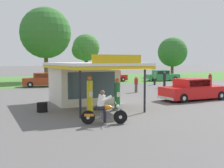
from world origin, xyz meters
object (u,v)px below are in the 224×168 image
Objects in this scene: featured_classic_sedan at (194,90)px; bystander_leaning_by_kiosk at (155,78)px; bystander_standing_back_lot at (107,83)px; spare_tire_stack at (42,107)px; bystander_chatting_near_pumps at (210,81)px; motorcycle_with_rider at (103,110)px; bystander_strolling_foreground at (164,79)px; parked_car_back_row_centre at (162,76)px; parked_car_back_row_centre_right at (47,80)px; bystander_admiring_sedan at (136,84)px; gas_pump_offside at (117,95)px; gas_pump_nearside at (90,95)px; parked_car_back_row_far_right at (110,77)px.

featured_classic_sedan is 3.64× the size of bystander_leaning_by_kiosk.
bystander_standing_back_lot is 2.58× the size of spare_tire_stack.
bystander_chatting_near_pumps is 2.94× the size of spare_tire_stack.
motorcycle_with_rider is 18.66m from bystander_strolling_foreground.
parked_car_back_row_centre is at bearing 48.03° from bystander_leaning_by_kiosk.
parked_car_back_row_centre_right reaches higher than bystander_admiring_sedan.
bystander_standing_back_lot reaches higher than bystander_admiring_sedan.
parked_car_back_row_centre is 3.40× the size of bystander_standing_back_lot.
spare_tire_stack is (-11.32, -0.24, -0.46)m from featured_classic_sedan.
bystander_admiring_sedan is 2.54× the size of spare_tire_stack.
motorcycle_with_rider is 29.40m from parked_car_back_row_centre.
bystander_leaning_by_kiosk is (11.87, 13.80, -0.09)m from gas_pump_offside.
spare_tire_stack is (-3.67, -15.84, -0.45)m from parked_car_back_row_centre_right.
featured_classic_sedan is 0.96× the size of parked_car_back_row_centre_right.
parked_car_back_row_centre is 3.49× the size of bystander_leaning_by_kiosk.
gas_pump_offside is 25.57m from parked_car_back_row_centre.
bystander_chatting_near_pumps is (15.29, 6.38, -0.02)m from gas_pump_nearside.
featured_classic_sedan reaches higher than spare_tire_stack.
bystander_strolling_foreground reaches higher than bystander_chatting_near_pumps.
bystander_chatting_near_pumps is at bearing -104.18° from parked_car_back_row_centre.
featured_classic_sedan is at bearing 9.29° from gas_pump_nearside.
gas_pump_offside reaches higher than spare_tire_stack.
bystander_leaning_by_kiosk is at bearing 27.42° from bystander_standing_back_lot.
parked_car_back_row_centre_right is 3.24× the size of bystander_chatting_near_pumps.
parked_car_back_row_centre_right is 13.20m from bystander_strolling_foreground.
bystander_admiring_sedan reaches higher than bystander_leaning_by_kiosk.
gas_pump_nearside reaches higher than bystander_leaning_by_kiosk.
gas_pump_offside is 1.08× the size of bystander_chatting_near_pumps.
motorcycle_with_rider is at bearing -115.41° from parked_car_back_row_far_right.
bystander_standing_back_lot is (4.07, -7.58, 0.10)m from parked_car_back_row_centre_right.
bystander_standing_back_lot reaches higher than parked_car_back_row_far_right.
gas_pump_offside is 1.25× the size of bystander_admiring_sedan.
bystander_leaning_by_kiosk is (4.76, 12.35, 0.05)m from featured_classic_sedan.
bystander_strolling_foreground is at bearing -123.73° from parked_car_back_row_centre.
bystander_admiring_sedan is (-5.05, -2.61, -0.14)m from bystander_strolling_foreground.
bystander_admiring_sedan reaches higher than parked_car_back_row_far_right.
bystander_leaning_by_kiosk is at bearing -68.63° from parked_car_back_row_far_right.
bystander_chatting_near_pumps reaches higher than parked_car_back_row_centre.
spare_tire_stack is (-4.21, 1.21, -0.60)m from gas_pump_offside.
parked_car_back_row_centre is at bearing 46.40° from bystander_admiring_sedan.
parked_car_back_row_far_right is (-7.67, 1.55, -0.04)m from parked_car_back_row_centre.
bystander_standing_back_lot is at bearing -61.79° from parked_car_back_row_centre_right.
spare_tire_stack is at bearing -141.95° from bystander_leaning_by_kiosk.
bystander_standing_back_lot is at bearing -152.58° from bystander_leaning_by_kiosk.
bystander_standing_back_lot is (3.53, 9.47, -0.05)m from gas_pump_offside.
parked_car_back_row_centre_right is at bearing 116.12° from featured_classic_sedan.
parked_car_back_row_centre is 16.07m from bystander_admiring_sedan.
gas_pump_offside is at bearing 54.20° from motorcycle_with_rider.
spare_tire_stack is at bearing -133.14° from bystander_standing_back_lot.
bystander_standing_back_lot is at bearing 162.83° from bystander_chatting_near_pumps.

